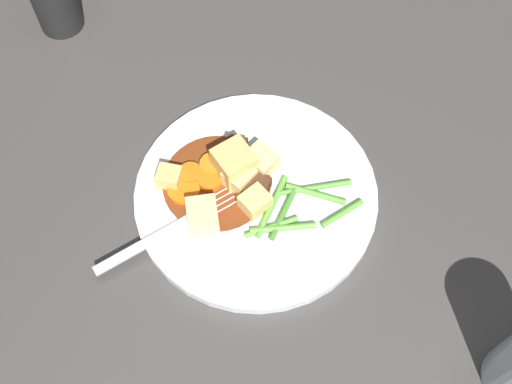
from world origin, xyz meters
name	(u,v)px	position (x,y,z in m)	size (l,w,h in m)	color
ground_plane	(256,198)	(0.00, 0.00, 0.00)	(3.00, 3.00, 0.00)	#423F3D
dinner_plate	(256,195)	(0.00, 0.00, 0.01)	(0.26, 0.26, 0.01)	white
stew_sauce	(217,182)	(0.04, 0.01, 0.01)	(0.12, 0.12, 0.00)	brown
carrot_slice_0	(191,174)	(0.07, 0.02, 0.02)	(0.02, 0.02, 0.01)	orange
carrot_slice_1	(210,180)	(0.05, 0.02, 0.02)	(0.03, 0.03, 0.01)	orange
carrot_slice_2	(184,190)	(0.06, 0.04, 0.02)	(0.03, 0.03, 0.01)	orange
carrot_slice_3	(213,165)	(0.06, 0.00, 0.02)	(0.03, 0.03, 0.01)	orange
potato_chunk_0	(234,164)	(0.03, -0.01, 0.03)	(0.04, 0.04, 0.04)	#DBBC6B
potato_chunk_1	(203,216)	(0.03, 0.06, 0.03)	(0.03, 0.03, 0.03)	#EAD68C
potato_chunk_2	(255,202)	(-0.01, 0.02, 0.02)	(0.02, 0.03, 0.02)	#E5CC7A
potato_chunk_3	(169,178)	(0.08, 0.04, 0.02)	(0.02, 0.02, 0.02)	#DBBC6B
potato_chunk_4	(238,179)	(0.02, 0.00, 0.02)	(0.03, 0.03, 0.02)	#E5CC7A
potato_chunk_5	(261,161)	(0.01, -0.03, 0.02)	(0.03, 0.03, 0.02)	#EAD68C
meat_chunk_0	(256,188)	(0.00, 0.00, 0.02)	(0.03, 0.02, 0.02)	#4C2B19
meat_chunk_1	(235,150)	(0.04, -0.03, 0.02)	(0.02, 0.02, 0.02)	#4C2B19
green_bean_0	(342,213)	(-0.09, -0.02, 0.02)	(0.01, 0.01, 0.05)	#599E38
green_bean_1	(316,194)	(-0.06, -0.03, 0.02)	(0.01, 0.01, 0.06)	#66AD42
green_bean_2	(283,213)	(-0.04, 0.01, 0.02)	(0.01, 0.01, 0.06)	#4C8E33
green_bean_3	(283,228)	(-0.05, 0.02, 0.02)	(0.01, 0.01, 0.07)	#66AD42
green_bean_4	(272,206)	(-0.02, 0.01, 0.02)	(0.01, 0.01, 0.08)	#66AD42
green_bean_5	(271,227)	(-0.04, 0.03, 0.02)	(0.01, 0.01, 0.06)	#66AD42
green_bean_6	(315,187)	(-0.05, -0.04, 0.02)	(0.01, 0.01, 0.08)	#599E38
fork	(178,225)	(0.05, 0.08, 0.01)	(0.09, 0.16, 0.00)	silver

